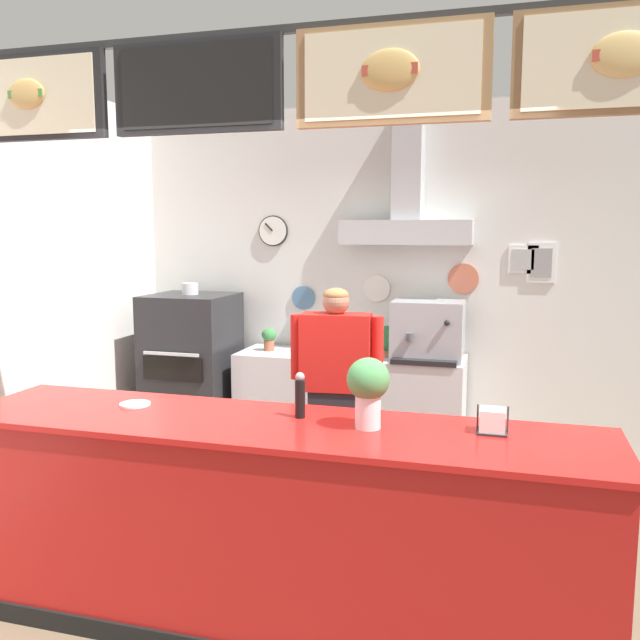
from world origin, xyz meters
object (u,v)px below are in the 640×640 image
(pizza_oven, at_px, (192,373))
(shop_worker, at_px, (336,400))
(potted_rosemary, at_px, (269,338))
(condiment_plate, at_px, (135,404))
(espresso_machine, at_px, (428,331))
(potted_oregano, at_px, (387,340))
(napkin_holder, at_px, (492,422))
(potted_thyme, at_px, (335,340))
(pepper_grinder, at_px, (300,395))
(basil_vase, at_px, (368,388))

(pizza_oven, xyz_separation_m, shop_worker, (1.60, -1.07, 0.14))
(potted_rosemary, height_order, condiment_plate, potted_rosemary)
(espresso_machine, height_order, condiment_plate, espresso_machine)
(potted_rosemary, height_order, potted_oregano, potted_oregano)
(espresso_machine, distance_m, napkin_holder, 2.34)
(potted_rosemary, xyz_separation_m, napkin_holder, (1.93, -2.28, 0.06))
(potted_thyme, xyz_separation_m, pepper_grinder, (0.42, -2.26, 0.10))
(potted_rosemary, distance_m, napkin_holder, 2.99)
(potted_oregano, height_order, basil_vase, basil_vase)
(pizza_oven, distance_m, pepper_grinder, 2.80)
(potted_thyme, relative_size, pepper_grinder, 0.99)
(shop_worker, height_order, condiment_plate, shop_worker)
(condiment_plate, height_order, napkin_holder, napkin_holder)
(shop_worker, relative_size, potted_rosemary, 8.12)
(potted_rosemary, height_order, potted_thyme, potted_thyme)
(pizza_oven, height_order, basil_vase, pizza_oven)
(pizza_oven, xyz_separation_m, basil_vase, (2.06, -2.26, 0.53))
(napkin_holder, relative_size, pepper_grinder, 0.62)
(shop_worker, height_order, espresso_machine, shop_worker)
(potted_oregano, relative_size, pepper_grinder, 1.11)
(pizza_oven, distance_m, condiment_plate, 2.36)
(potted_rosemary, bearing_deg, espresso_machine, -0.81)
(espresso_machine, height_order, potted_rosemary, espresso_machine)
(potted_oregano, relative_size, potted_thyme, 1.13)
(pepper_grinder, bearing_deg, espresso_machine, 81.18)
(potted_thyme, xyz_separation_m, basil_vase, (0.77, -2.34, 0.18))
(napkin_holder, xyz_separation_m, pepper_grinder, (-0.92, -0.01, 0.06))
(potted_rosemary, height_order, basil_vase, basil_vase)
(condiment_plate, bearing_deg, pepper_grinder, 1.23)
(potted_oregano, distance_m, potted_thyme, 0.44)
(potted_thyme, bearing_deg, potted_rosemary, 177.20)
(napkin_holder, height_order, pepper_grinder, pepper_grinder)
(shop_worker, bearing_deg, espresso_machine, -117.21)
(pizza_oven, relative_size, condiment_plate, 9.37)
(potted_thyme, bearing_deg, napkin_holder, -59.37)
(potted_thyme, relative_size, napkin_holder, 1.60)
(pizza_oven, bearing_deg, napkin_holder, -39.68)
(potted_oregano, relative_size, napkin_holder, 1.80)
(potted_rosemary, bearing_deg, shop_worker, -52.41)
(espresso_machine, bearing_deg, potted_thyme, -179.26)
(potted_oregano, distance_m, basil_vase, 2.42)
(pizza_oven, height_order, potted_oregano, pizza_oven)
(espresso_machine, distance_m, basil_vase, 2.35)
(espresso_machine, bearing_deg, potted_rosemary, 179.19)
(potted_thyme, bearing_deg, condiment_plate, -102.23)
(potted_thyme, distance_m, napkin_holder, 2.62)
(potted_oregano, distance_m, pepper_grinder, 2.32)
(pizza_oven, bearing_deg, espresso_machine, 2.58)
(potted_oregano, distance_m, napkin_holder, 2.48)
(potted_oregano, xyz_separation_m, pepper_grinder, (-0.02, -2.32, 0.09))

